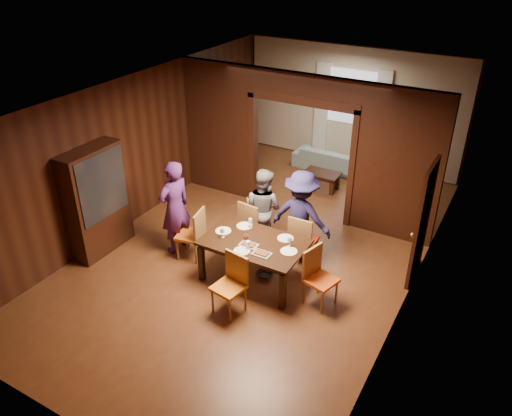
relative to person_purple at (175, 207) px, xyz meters
The scene contains 32 objects.
floor 1.80m from the person_purple, 32.61° to the left, with size 9.00×9.00×0.00m, color #542D17.
ceiling 2.55m from the person_purple, 32.61° to the left, with size 5.50×9.00×0.02m, color silver.
room_walls 3.09m from the person_purple, 64.25° to the left, with size 5.52×9.01×2.90m.
person_purple is the anchor object (origin of this frame).
person_grey 1.58m from the person_purple, 34.57° to the left, with size 0.76×0.59×1.57m, color slate.
person_navy 2.25m from the person_purple, 23.27° to the left, with size 1.10×0.63×1.70m, color #1E1C46.
sofa 4.87m from the person_purple, 76.31° to the left, with size 1.85×0.72×0.54m, color #7EA0A5.
serving_bowl 1.81m from the person_purple, ahead, with size 0.30×0.30×0.07m, color black.
dining_table 1.76m from the person_purple, ahead, with size 1.69×1.05×0.76m, color black.
coffee_table 3.91m from the person_purple, 69.64° to the left, with size 0.80×0.50×0.40m, color black.
chair_left 0.54m from the person_purple, 12.00° to the right, with size 0.44×0.44×0.97m, color #D26213, non-canonical shape.
chair_right 2.93m from the person_purple, ahead, with size 0.44×0.44×0.97m, color #E45A15, non-canonical shape.
chair_far_l 1.48m from the person_purple, 33.89° to the left, with size 0.44×0.44×0.97m, color orange, non-canonical shape.
chair_far_r 2.35m from the person_purple, 19.85° to the left, with size 0.44×0.44×0.97m, color red, non-canonical shape.
chair_near 2.05m from the person_purple, 29.63° to the right, with size 0.44×0.44×0.97m, color orange, non-canonical shape.
hutch 1.39m from the person_purple, 151.53° to the right, with size 0.40×1.20×2.00m, color black.
door_right 4.24m from the person_purple, 18.47° to the left, with size 0.06×0.90×2.10m, color black.
window_far 5.50m from the person_purple, 76.01° to the left, with size 1.20×0.03×1.30m, color silver.
curtain_left 5.28m from the person_purple, 83.84° to the left, with size 0.35×0.06×2.40m, color white.
curtain_right 5.65m from the person_purple, 68.49° to the left, with size 0.35×0.06×2.40m, color white.
plate_left 1.08m from the person_purple, ahead, with size 0.27×0.27×0.01m, color white.
plate_far_l 1.33m from the person_purple, 10.20° to the left, with size 0.27×0.27×0.01m, color white.
plate_far_r 2.11m from the person_purple, ahead, with size 0.27×0.27×0.01m, color silver.
plate_right 2.31m from the person_purple, ahead, with size 0.27×0.27×0.01m, color white.
plate_near 1.72m from the person_purple, 14.95° to the right, with size 0.27×0.27×0.01m, color silver.
platter_a 1.68m from the person_purple, ahead, with size 0.30×0.20×0.04m, color gray.
platter_b 2.00m from the person_purple, 10.28° to the right, with size 0.30×0.20×0.04m, color gray.
wineglass_left 1.19m from the person_purple, 11.71° to the right, with size 0.08×0.08×0.18m, color silver, non-canonical shape.
wineglass_far 1.44m from the person_purple, ahead, with size 0.08×0.08×0.18m, color white, non-canonical shape.
wineglass_right 2.25m from the person_purple, ahead, with size 0.08×0.08×0.18m, color silver, non-canonical shape.
tumbler 1.74m from the person_purple, 10.84° to the right, with size 0.07×0.07×0.14m, color silver.
condiment_jar 1.55m from the person_purple, ahead, with size 0.08×0.08×0.11m, color #4B2811, non-canonical shape.
Camera 1 is at (3.77, -6.87, 5.24)m, focal length 35.00 mm.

